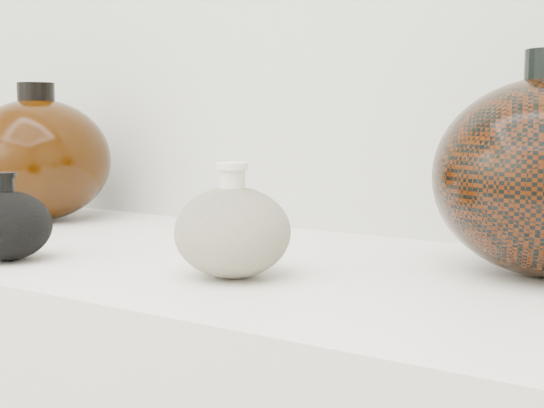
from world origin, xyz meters
The scene contains 3 objects.
black_gourd_vase centered at (-0.24, 0.79, 0.94)m, with size 0.12×0.12×0.10m.
cream_gourd_vase centered at (0.04, 0.86, 0.95)m, with size 0.16×0.16×0.12m.
left_round_pot centered at (-0.49, 1.05, 1.00)m, with size 0.26×0.26×0.22m.
Camera 1 is at (0.51, 0.22, 1.07)m, focal length 50.00 mm.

